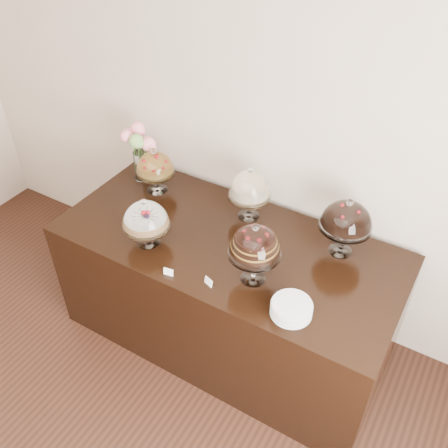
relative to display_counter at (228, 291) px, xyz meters
The scene contains 12 objects.
wall_back 1.20m from the display_counter, 111.35° to the left, with size 5.00×0.04×3.00m, color beige.
display_counter is the anchor object (origin of this frame).
cake_stand_sugar_sponge 0.82m from the display_counter, 149.38° to the right, with size 0.30×0.30×0.33m.
cake_stand_choco_layer 0.80m from the display_counter, 35.15° to the right, with size 0.30×0.30×0.40m.
cake_stand_cheesecake 0.75m from the display_counter, 93.05° to the left, with size 0.28×0.28×0.38m.
cake_stand_dark_choco 0.99m from the display_counter, 23.71° to the left, with size 0.32×0.32×0.39m.
cake_stand_fruit_tart 1.00m from the display_counter, 162.37° to the left, with size 0.27×0.27×0.34m.
flower_vase 1.18m from the display_counter, 161.77° to the left, with size 0.28×0.23×0.41m.
plate_stack 0.83m from the display_counter, 29.66° to the right, with size 0.22×0.22×0.08m.
price_card_left 0.65m from the display_counter, 109.65° to the right, with size 0.06×0.01×0.04m, color white.
price_card_right 0.83m from the display_counter, 35.53° to the right, with size 0.06×0.01×0.04m, color white.
price_card_extra 0.61m from the display_counter, 76.47° to the right, with size 0.06×0.01×0.04m, color white.
Camera 1 is at (1.39, 0.42, 2.97)m, focal length 40.00 mm.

